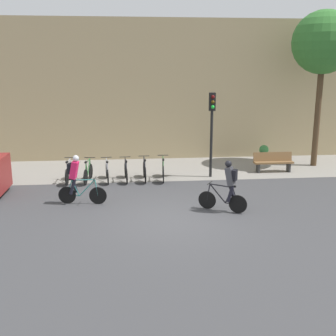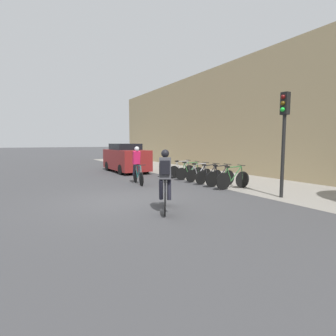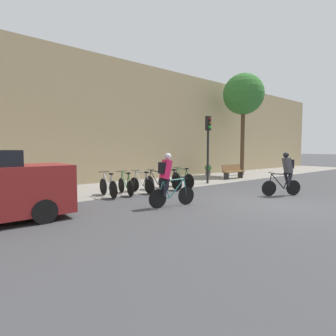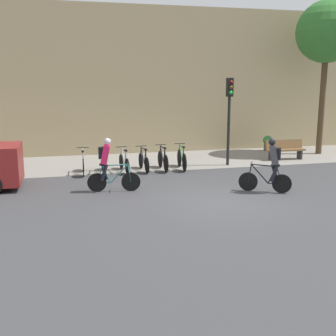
% 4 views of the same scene
% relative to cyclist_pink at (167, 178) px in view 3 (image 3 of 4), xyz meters
% --- Properties ---
extents(ground, '(200.00, 200.00, 0.00)m').
position_rel_cyclist_pink_xyz_m(ground, '(3.15, -1.89, -0.95)').
color(ground, '#3D3D3F').
extents(kerb_strip, '(44.00, 4.50, 0.01)m').
position_rel_cyclist_pink_xyz_m(kerb_strip, '(3.15, 4.86, -0.94)').
color(kerb_strip, gray).
rests_on(kerb_strip, ground).
extents(building_facade, '(44.00, 0.60, 7.03)m').
position_rel_cyclist_pink_xyz_m(building_facade, '(3.15, 7.41, 2.57)').
color(building_facade, tan).
rests_on(building_facade, ground).
extents(cyclist_pink, '(1.70, 0.52, 1.75)m').
position_rel_cyclist_pink_xyz_m(cyclist_pink, '(0.00, 0.00, 0.00)').
color(cyclist_pink, black).
rests_on(cyclist_pink, ground).
extents(cyclist_grey, '(1.48, 0.87, 1.75)m').
position_rel_cyclist_pink_xyz_m(cyclist_grey, '(5.06, -1.33, 0.00)').
color(cyclist_grey, black).
rests_on(cyclist_grey, ground).
extents(parked_bike_0, '(0.46, 1.66, 0.97)m').
position_rel_cyclist_pink_xyz_m(parked_bike_0, '(-0.65, 2.92, -0.54)').
color(parked_bike_0, black).
rests_on(parked_bike_0, ground).
extents(parked_bike_1, '(0.46, 1.62, 0.95)m').
position_rel_cyclist_pink_xyz_m(parked_bike_1, '(0.14, 2.92, -0.56)').
color(parked_bike_1, black).
rests_on(parked_bike_1, ground).
extents(parked_bike_2, '(0.46, 1.65, 0.94)m').
position_rel_cyclist_pink_xyz_m(parked_bike_2, '(0.92, 2.91, -0.56)').
color(parked_bike_2, black).
rests_on(parked_bike_2, ground).
extents(parked_bike_3, '(0.46, 1.63, 0.95)m').
position_rel_cyclist_pink_xyz_m(parked_bike_3, '(1.71, 2.92, -0.56)').
color(parked_bike_3, black).
rests_on(parked_bike_3, ground).
extents(parked_bike_4, '(0.46, 1.65, 0.98)m').
position_rel_cyclist_pink_xyz_m(parked_bike_4, '(2.50, 2.92, -0.54)').
color(parked_bike_4, black).
rests_on(parked_bike_4, ground).
extents(parked_bike_5, '(0.46, 1.72, 0.99)m').
position_rel_cyclist_pink_xyz_m(parked_bike_5, '(3.28, 2.92, -0.53)').
color(parked_bike_5, black).
rests_on(parked_bike_5, ground).
extents(traffic_light_pole, '(0.26, 0.30, 3.64)m').
position_rel_cyclist_pink_xyz_m(traffic_light_pole, '(5.39, 3.19, 1.58)').
color(traffic_light_pole, black).
rests_on(traffic_light_pole, ground).
extents(bench, '(1.80, 0.44, 0.89)m').
position_rel_cyclist_pink_xyz_m(bench, '(8.41, 3.80, -0.47)').
color(bench, brown).
rests_on(bench, ground).
extents(street_tree_0, '(2.88, 2.88, 7.21)m').
position_rel_cyclist_pink_xyz_m(street_tree_0, '(10.81, 4.83, 4.78)').
color(street_tree_0, '#4C3823').
rests_on(street_tree_0, ground).
extents(potted_plant, '(0.48, 0.48, 0.78)m').
position_rel_cyclist_pink_xyz_m(potted_plant, '(8.77, 6.25, -0.51)').
color(potted_plant, '#56514C').
rests_on(potted_plant, ground).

